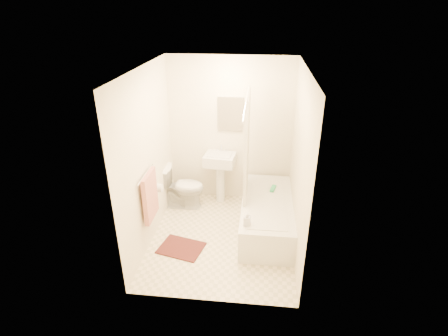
# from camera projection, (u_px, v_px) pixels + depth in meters

# --- Properties ---
(floor) EXTENTS (2.40, 2.40, 0.00)m
(floor) POSITION_uv_depth(u_px,v_px,m) (222.00, 237.00, 5.09)
(floor) COLOR beige
(floor) RESTS_ON ground
(ceiling) EXTENTS (2.40, 2.40, 0.00)m
(ceiling) POSITION_uv_depth(u_px,v_px,m) (222.00, 69.00, 4.05)
(ceiling) COLOR white
(ceiling) RESTS_ON ground
(wall_back) EXTENTS (2.00, 0.02, 2.40)m
(wall_back) POSITION_uv_depth(u_px,v_px,m) (230.00, 132.00, 5.64)
(wall_back) COLOR beige
(wall_back) RESTS_ON ground
(wall_left) EXTENTS (0.02, 2.40, 2.40)m
(wall_left) POSITION_uv_depth(u_px,v_px,m) (148.00, 159.00, 4.67)
(wall_left) COLOR beige
(wall_left) RESTS_ON ground
(wall_right) EXTENTS (0.02, 2.40, 2.40)m
(wall_right) POSITION_uv_depth(u_px,v_px,m) (299.00, 166.00, 4.47)
(wall_right) COLOR beige
(wall_right) RESTS_ON ground
(mirror) EXTENTS (0.40, 0.03, 0.55)m
(mirror) POSITION_uv_depth(u_px,v_px,m) (230.00, 114.00, 5.50)
(mirror) COLOR white
(mirror) RESTS_ON wall_back
(curtain_rod) EXTENTS (0.03, 1.70, 0.03)m
(curtain_rod) POSITION_uv_depth(u_px,v_px,m) (247.00, 101.00, 4.28)
(curtain_rod) COLOR silver
(curtain_rod) RESTS_ON wall_back
(shower_curtain) EXTENTS (0.04, 0.80, 1.55)m
(shower_curtain) POSITION_uv_depth(u_px,v_px,m) (247.00, 148.00, 4.98)
(shower_curtain) COLOR silver
(shower_curtain) RESTS_ON curtain_rod
(towel_bar) EXTENTS (0.02, 0.60, 0.02)m
(towel_bar) POSITION_uv_depth(u_px,v_px,m) (146.00, 174.00, 4.48)
(towel_bar) COLOR silver
(towel_bar) RESTS_ON wall_left
(towel) EXTENTS (0.06, 0.45, 0.66)m
(towel) POSITION_uv_depth(u_px,v_px,m) (150.00, 196.00, 4.62)
(towel) COLOR #CC7266
(towel) RESTS_ON towel_bar
(toilet_paper) EXTENTS (0.11, 0.12, 0.12)m
(toilet_paper) POSITION_uv_depth(u_px,v_px,m) (158.00, 188.00, 4.98)
(toilet_paper) COLOR white
(toilet_paper) RESTS_ON wall_left
(toilet) EXTENTS (0.72, 0.40, 0.70)m
(toilet) POSITION_uv_depth(u_px,v_px,m) (182.00, 187.00, 5.73)
(toilet) COLOR white
(toilet) RESTS_ON floor
(sink) EXTENTS (0.52, 0.44, 0.95)m
(sink) POSITION_uv_depth(u_px,v_px,m) (220.00, 176.00, 5.81)
(sink) COLOR silver
(sink) RESTS_ON floor
(bathtub) EXTENTS (0.74, 1.68, 0.47)m
(bathtub) POSITION_uv_depth(u_px,v_px,m) (267.00, 215.00, 5.19)
(bathtub) COLOR silver
(bathtub) RESTS_ON floor
(bath_mat) EXTENTS (0.67, 0.57, 0.02)m
(bath_mat) POSITION_uv_depth(u_px,v_px,m) (181.00, 248.00, 4.85)
(bath_mat) COLOR #532F22
(bath_mat) RESTS_ON floor
(soap_bottle) EXTENTS (0.09, 0.09, 0.19)m
(soap_bottle) POSITION_uv_depth(u_px,v_px,m) (247.00, 219.00, 4.51)
(soap_bottle) COLOR silver
(soap_bottle) RESTS_ON bathtub
(scrub_brush) EXTENTS (0.11, 0.21, 0.04)m
(scrub_brush) POSITION_uv_depth(u_px,v_px,m) (273.00, 189.00, 5.39)
(scrub_brush) COLOR #2EA962
(scrub_brush) RESTS_ON bathtub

